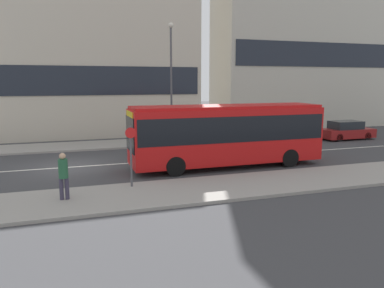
% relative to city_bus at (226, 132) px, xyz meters
% --- Properties ---
extents(ground_plane, '(120.00, 120.00, 0.00)m').
position_rel_city_bus_xyz_m(ground_plane, '(-7.83, 2.41, -1.87)').
color(ground_plane, '#3A3A3D').
extents(sidewalk_near, '(44.00, 3.50, 0.13)m').
position_rel_city_bus_xyz_m(sidewalk_near, '(-7.83, -3.84, -1.80)').
color(sidewalk_near, gray).
rests_on(sidewalk_near, ground_plane).
extents(sidewalk_far, '(44.00, 3.50, 0.13)m').
position_rel_city_bus_xyz_m(sidewalk_far, '(-7.83, 8.66, -1.80)').
color(sidewalk_far, gray).
rests_on(sidewalk_far, ground_plane).
extents(lane_centerline, '(41.80, 0.16, 0.01)m').
position_rel_city_bus_xyz_m(lane_centerline, '(-7.83, 2.41, -1.87)').
color(lane_centerline, silver).
rests_on(lane_centerline, ground_plane).
extents(apartment_block_left_tower, '(16.96, 4.79, 16.46)m').
position_rel_city_bus_xyz_m(apartment_block_left_tower, '(-5.65, 14.27, 6.35)').
color(apartment_block_left_tower, beige).
rests_on(apartment_block_left_tower, ground_plane).
extents(city_bus, '(10.15, 2.56, 3.25)m').
position_rel_city_bus_xyz_m(city_bus, '(0.00, 0.00, 0.00)').
color(city_bus, red).
rests_on(city_bus, ground_plane).
extents(parked_car_0, '(3.91, 1.86, 1.43)m').
position_rel_city_bus_xyz_m(parked_car_0, '(7.41, 5.82, -1.20)').
color(parked_car_0, '#4C5156').
rests_on(parked_car_0, ground_plane).
extents(parked_car_1, '(4.24, 1.73, 1.44)m').
position_rel_city_bus_xyz_m(parked_car_1, '(12.66, 5.75, -1.20)').
color(parked_car_1, maroon).
rests_on(parked_car_1, ground_plane).
extents(pedestrian_near_stop, '(0.35, 0.34, 1.76)m').
position_rel_city_bus_xyz_m(pedestrian_near_stop, '(-8.13, -3.67, -0.73)').
color(pedestrian_near_stop, '#383347').
rests_on(pedestrian_near_stop, sidewalk_near).
extents(bus_stop_sign, '(0.44, 0.12, 2.54)m').
position_rel_city_bus_xyz_m(bus_stop_sign, '(-5.47, -2.73, -0.25)').
color(bus_stop_sign, '#4C4C51').
rests_on(bus_stop_sign, sidewalk_near).
extents(street_lamp, '(0.36, 0.36, 8.27)m').
position_rel_city_bus_xyz_m(street_lamp, '(-0.96, 7.48, 3.19)').
color(street_lamp, '#4C4C51').
rests_on(street_lamp, sidewalk_far).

